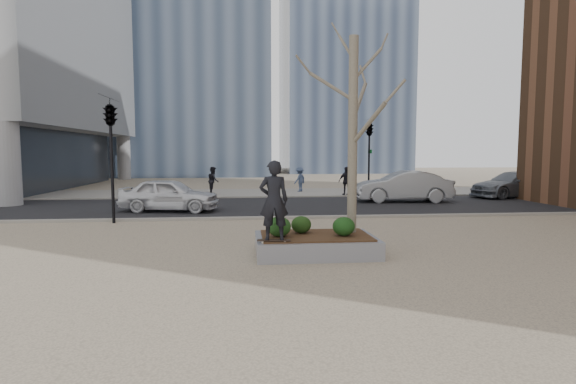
{
  "coord_description": "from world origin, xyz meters",
  "views": [
    {
      "loc": [
        -0.79,
        -11.06,
        2.58
      ],
      "look_at": [
        0.5,
        2.0,
        1.4
      ],
      "focal_mm": 28.0,
      "sensor_mm": 36.0,
      "label": 1
    }
  ],
  "objects": [
    {
      "name": "pedestrian_a",
      "position": [
        -2.63,
        16.36,
        0.85
      ],
      "size": [
        0.68,
        0.85,
        1.66
      ],
      "primitive_type": "imported",
      "rotation": [
        0.0,
        0.0,
        1.64
      ],
      "color": "black",
      "rests_on": "far_sidewalk"
    },
    {
      "name": "pedestrian_b",
      "position": [
        2.8,
        17.59,
        0.81
      ],
      "size": [
        1.12,
        1.14,
        1.57
      ],
      "primitive_type": "imported",
      "rotation": [
        0.0,
        0.0,
        3.96
      ],
      "color": "#3C4B6C",
      "rests_on": "far_sidewalk"
    },
    {
      "name": "skateboarder",
      "position": [
        -0.1,
        -0.72,
        1.45
      ],
      "size": [
        0.68,
        0.45,
        1.86
      ],
      "primitive_type": "imported",
      "rotation": [
        0.0,
        0.0,
        3.13
      ],
      "color": "black",
      "rests_on": "skateboard"
    },
    {
      "name": "planter",
      "position": [
        1.0,
        0.0,
        0.23
      ],
      "size": [
        3.0,
        2.0,
        0.45
      ],
      "primitive_type": "cube",
      "color": "gray",
      "rests_on": "ground"
    },
    {
      "name": "shrub_left",
      "position": [
        0.07,
        -0.16,
        0.74
      ],
      "size": [
        0.59,
        0.59,
        0.5
      ],
      "primitive_type": "ellipsoid",
      "color": "#144018",
      "rests_on": "planter_mulch"
    },
    {
      "name": "car_silver",
      "position": [
        7.35,
        11.21,
        0.81
      ],
      "size": [
        4.97,
        2.19,
        1.59
      ],
      "primitive_type": "imported",
      "rotation": [
        0.0,
        0.0,
        4.61
      ],
      "color": "gray",
      "rests_on": "street"
    },
    {
      "name": "police_car",
      "position": [
        -3.99,
        8.59,
        0.73
      ],
      "size": [
        4.43,
        2.4,
        1.43
      ],
      "primitive_type": "imported",
      "rotation": [
        0.0,
        0.0,
        1.39
      ],
      "color": "silver",
      "rests_on": "street"
    },
    {
      "name": "planter_mulch",
      "position": [
        1.0,
        0.0,
        0.47
      ],
      "size": [
        2.7,
        1.7,
        0.04
      ],
      "primitive_type": "cube",
      "color": "#382314",
      "rests_on": "planter"
    },
    {
      "name": "shrub_right",
      "position": [
        1.68,
        -0.21,
        0.73
      ],
      "size": [
        0.56,
        0.56,
        0.47
      ],
      "primitive_type": "ellipsoid",
      "color": "#173A12",
      "rests_on": "planter_mulch"
    },
    {
      "name": "shrub_middle",
      "position": [
        0.67,
        0.27,
        0.71
      ],
      "size": [
        0.52,
        0.52,
        0.44
      ],
      "primitive_type": "ellipsoid",
      "color": "#173310",
      "rests_on": "planter_mulch"
    },
    {
      "name": "street",
      "position": [
        0.0,
        10.0,
        0.01
      ],
      "size": [
        60.0,
        8.0,
        0.02
      ],
      "primitive_type": "cube",
      "color": "black",
      "rests_on": "ground"
    },
    {
      "name": "sycamore_tree",
      "position": [
        2.0,
        0.3,
        3.79
      ],
      "size": [
        2.8,
        2.8,
        6.6
      ],
      "primitive_type": null,
      "color": "gray",
      "rests_on": "planter_mulch"
    },
    {
      "name": "car_third",
      "position": [
        14.31,
        12.74,
        0.75
      ],
      "size": [
        5.32,
        3.01,
        1.45
      ],
      "primitive_type": "imported",
      "rotation": [
        0.0,
        0.0,
        4.92
      ],
      "color": "slate",
      "rests_on": "street"
    },
    {
      "name": "skateboard",
      "position": [
        -0.1,
        -0.72,
        0.49
      ],
      "size": [
        0.79,
        0.26,
        0.08
      ],
      "primitive_type": null,
      "rotation": [
        0.0,
        0.0,
        -0.08
      ],
      "color": "black",
      "rests_on": "planter"
    },
    {
      "name": "traffic_light_near",
      "position": [
        -5.5,
        5.6,
        2.25
      ],
      "size": [
        0.6,
        2.48,
        4.5
      ],
      "primitive_type": null,
      "color": "black",
      "rests_on": "ground"
    },
    {
      "name": "ground",
      "position": [
        0.0,
        0.0,
        0.0
      ],
      "size": [
        120.0,
        120.0,
        0.0
      ],
      "primitive_type": "plane",
      "color": "tan",
      "rests_on": "ground"
    },
    {
      "name": "far_sidewalk",
      "position": [
        0.0,
        17.0,
        0.01
      ],
      "size": [
        60.0,
        6.0,
        0.02
      ],
      "primitive_type": "cube",
      "color": "gray",
      "rests_on": "ground"
    },
    {
      "name": "pedestrian_c",
      "position": [
        5.21,
        14.7,
        0.86
      ],
      "size": [
        1.03,
        0.53,
        1.68
      ],
      "primitive_type": "imported",
      "rotation": [
        0.0,
        0.0,
        3.26
      ],
      "color": "black",
      "rests_on": "far_sidewalk"
    },
    {
      "name": "traffic_light_far",
      "position": [
        6.5,
        14.6,
        2.25
      ],
      "size": [
        0.6,
        2.48,
        4.5
      ],
      "primitive_type": null,
      "color": "black",
      "rests_on": "ground"
    }
  ]
}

